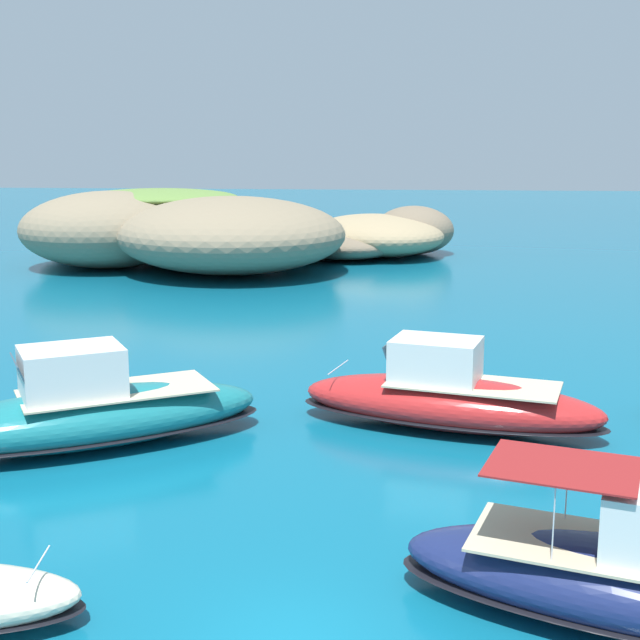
# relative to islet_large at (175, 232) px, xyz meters

# --- Properties ---
(islet_large) EXTENTS (32.94, 28.63, 6.25)m
(islet_large) POSITION_rel_islet_large_xyz_m (0.00, 0.00, 0.00)
(islet_large) COLOR #84755B
(islet_large) RESTS_ON ground
(islet_small) EXTENTS (19.04, 19.61, 4.43)m
(islet_small) POSITION_rel_islet_large_xyz_m (15.21, 9.05, -1.11)
(islet_small) COLOR #756651
(islet_small) RESTS_ON ground
(motorboat_teal) EXTENTS (11.27, 8.83, 3.30)m
(motorboat_teal) POSITION_rel_islet_large_xyz_m (9.80, -42.56, -1.75)
(motorboat_teal) COLOR #19727A
(motorboat_teal) RESTS_ON ground
(motorboat_red) EXTENTS (10.95, 5.46, 3.09)m
(motorboat_red) POSITION_rel_islet_large_xyz_m (21.23, -39.37, -1.82)
(motorboat_red) COLOR red
(motorboat_red) RESTS_ON ground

